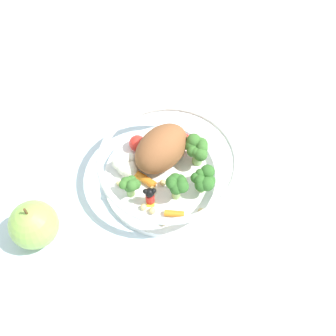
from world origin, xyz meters
TOP-DOWN VIEW (x-y plane):
  - ground_plane at (0.00, 0.00)m, footprint 2.40×2.40m
  - food_container at (-0.01, 0.02)m, footprint 0.22×0.22m
  - loose_apple at (-0.20, 0.13)m, footprint 0.07×0.07m

SIDE VIEW (x-z plane):
  - ground_plane at x=0.00m, z-range 0.00..0.00m
  - loose_apple at x=-0.20m, z-range -0.01..0.08m
  - food_container at x=-0.01m, z-range 0.00..0.08m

